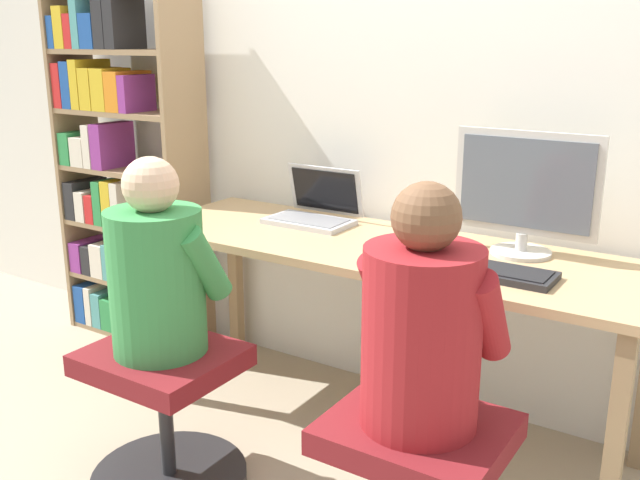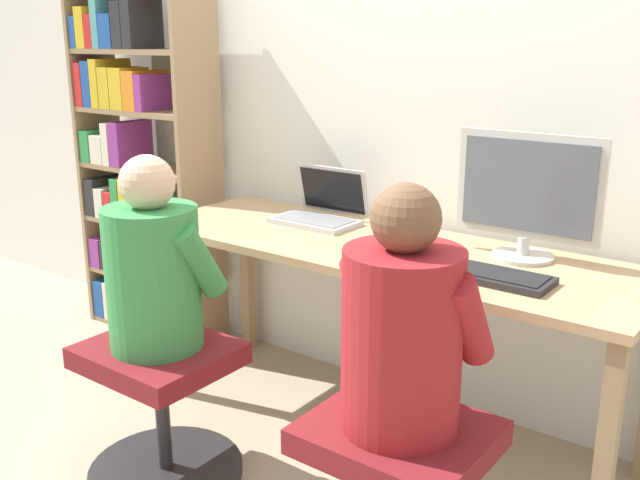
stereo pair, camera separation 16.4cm
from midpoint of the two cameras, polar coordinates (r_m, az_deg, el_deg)
ground_plane at (r=2.63m, az=2.47°, el=-17.62°), size 14.00×14.00×0.00m
wall_back at (r=2.80m, az=11.02°, el=12.49°), size 10.00×0.05×2.60m
desk at (r=2.58m, az=6.57°, el=-2.02°), size 1.88×0.63×0.74m
desktop_monitor at (r=2.45m, az=18.11°, el=3.30°), size 0.49×0.21×0.42m
laptop at (r=2.85m, az=1.70°, el=2.34°), size 0.34×0.25×0.22m
keyboard at (r=2.27m, az=15.08°, el=-2.68°), size 0.41×0.16×0.03m
computer_mouse_by_keyboard at (r=2.39m, az=9.20°, el=-1.29°), size 0.07×0.11×0.03m
office_chair_right at (r=2.49m, az=-10.64°, el=-12.99°), size 0.52×0.52×0.49m
person_at_monitor at (r=1.81m, az=9.28°, el=-6.90°), size 0.37×0.32×0.64m
person_at_laptop at (r=2.29m, az=-11.17°, el=-2.16°), size 0.37×0.32×0.63m
bookshelf at (r=3.62m, az=-13.37°, el=5.47°), size 0.77×0.27×1.68m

